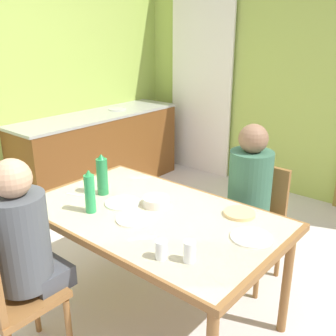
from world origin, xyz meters
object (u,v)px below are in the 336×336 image
Objects in this scene: water_bottle_green_near at (90,192)px; water_bottle_green_far at (102,175)px; chair_near_diner at (6,296)px; chair_far_diner at (255,216)px; dining_table at (152,222)px; serving_bowl_center at (156,201)px; person_far_diner at (249,186)px; person_near_diner at (23,238)px; kitchen_counter at (100,151)px.

water_bottle_green_far is at bearing 123.47° from water_bottle_green_near.
chair_far_diner is (0.56, 1.66, 0.00)m from chair_near_diner.
serving_bowl_center reaches higher than dining_table.
dining_table is 0.90m from chair_far_diner.
chair_far_diner is at bearing 71.66° from dining_table.
chair_far_diner is 3.17× the size of water_bottle_green_near.
person_far_diner is at bearing 90.00° from chair_far_diner.
dining_table is at bearing 67.81° from person_near_diner.
serving_bowl_center is at bearing 65.83° from chair_far_diner.
chair_far_diner is 0.31m from person_far_diner.
water_bottle_green_far is (-0.17, 0.70, 0.10)m from person_near_diner.
chair_far_diner reaches higher than dining_table.
dining_table is 1.83× the size of chair_near_diner.
dining_table is at bearing -60.46° from serving_bowl_center.
chair_near_diner is at bearing -90.00° from person_near_diner.
kitchen_counter is 2.26m from water_bottle_green_near.
water_bottle_green_far is (1.51, -1.24, 0.44)m from kitchen_counter.
kitchen_counter is 2.25m from serving_bowl_center.
chair_far_diner is 1.27m from water_bottle_green_near.
person_near_diner is 2.71× the size of water_bottle_green_far.
person_near_diner and person_far_diner have the same top height.
chair_near_diner is at bearing -103.88° from serving_bowl_center.
water_bottle_green_far reaches higher than kitchen_counter.
chair_near_diner is 3.17× the size of water_bottle_green_near.
water_bottle_green_far reaches higher than dining_table.
chair_far_diner reaches higher than serving_bowl_center.
water_bottle_green_far reaches higher than chair_near_diner.
person_near_diner is at bearing 69.88° from chair_far_diner.
water_bottle_green_far is 1.67× the size of serving_bowl_center.
water_bottle_green_near reaches higher than dining_table.
person_far_diner is at bearing 58.14° from water_bottle_green_near.
dining_table is (1.96, -1.24, 0.24)m from kitchen_counter.
kitchen_counter is 12.30× the size of serving_bowl_center.
water_bottle_green_far reaches higher than chair_far_diner.
water_bottle_green_near is at bearing 91.83° from person_near_diner.
kitchen_counter is at bearing -13.77° from person_far_diner.
person_far_diner reaches higher than kitchen_counter.
chair_near_diner is at bearing -108.83° from dining_table.
dining_table is 0.75m from person_far_diner.
dining_table is 5.79× the size of water_bottle_green_near.
serving_bowl_center is at bearing -31.03° from kitchen_counter.
person_near_diner is (-0.28, -0.70, 0.09)m from dining_table.
kitchen_counter is 2.72× the size of person_near_diner.
water_bottle_green_far reaches higher than serving_bowl_center.
chair_far_diner is 0.85m from serving_bowl_center.
chair_near_diner is 1.65m from person_far_diner.
kitchen_counter is at bearing 140.59° from water_bottle_green_far.
serving_bowl_center is at bearing 13.39° from water_bottle_green_far.
dining_table is at bearing 71.17° from chair_near_diner.
chair_near_diner reaches higher than serving_bowl_center.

